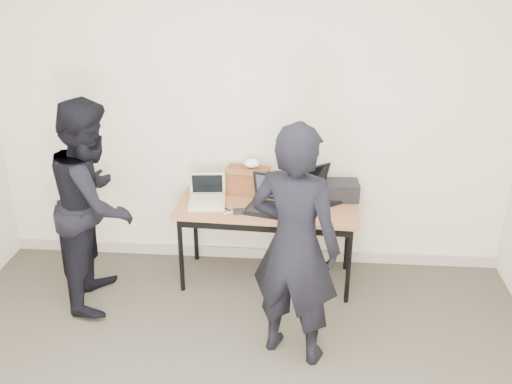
# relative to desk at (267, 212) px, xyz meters

# --- Properties ---
(room) EXTENTS (4.60, 4.60, 2.80)m
(room) POSITION_rel_desk_xyz_m (-0.17, -1.86, 0.69)
(room) COLOR #433D33
(room) RESTS_ON ground
(desk) EXTENTS (1.53, 0.72, 0.72)m
(desk) POSITION_rel_desk_xyz_m (0.00, 0.00, 0.00)
(desk) COLOR #935F38
(desk) RESTS_ON ground
(laptop_beige) EXTENTS (0.33, 0.32, 0.24)m
(laptop_beige) POSITION_rel_desk_xyz_m (-0.50, -0.00, 0.11)
(laptop_beige) COLOR #C1B99B
(laptop_beige) RESTS_ON desk
(laptop_center) EXTENTS (0.43, 0.42, 0.27)m
(laptop_center) POSITION_rel_desk_xyz_m (0.03, -0.05, 0.12)
(laptop_center) COLOR black
(laptop_center) RESTS_ON desk
(laptop_right) EXTENTS (0.51, 0.51, 0.27)m
(laptop_right) POSITION_rel_desk_xyz_m (0.42, 0.17, 0.12)
(laptop_right) COLOR black
(laptop_right) RESTS_ON desk
(leather_satchel) EXTENTS (0.38, 0.21, 0.25)m
(leather_satchel) POSITION_rel_desk_xyz_m (-0.18, 0.23, 0.19)
(leather_satchel) COLOR brown
(leather_satchel) RESTS_ON desk
(tissue) EXTENTS (0.14, 0.12, 0.08)m
(tissue) POSITION_rel_desk_xyz_m (-0.15, 0.23, 0.34)
(tissue) COLOR white
(tissue) RESTS_ON leather_satchel
(equipment_box) EXTENTS (0.27, 0.24, 0.15)m
(equipment_box) POSITION_rel_desk_xyz_m (0.63, 0.19, 0.14)
(equipment_box) COLOR black
(equipment_box) RESTS_ON desk
(power_brick) EXTENTS (0.10, 0.07, 0.03)m
(power_brick) POSITION_rel_desk_xyz_m (-0.22, -0.17, 0.08)
(power_brick) COLOR black
(power_brick) RESTS_ON desk
(cables) EXTENTS (1.15, 0.46, 0.01)m
(cables) POSITION_rel_desk_xyz_m (0.05, 0.00, 0.06)
(cables) COLOR black
(cables) RESTS_ON desk
(person_typist) EXTENTS (0.74, 0.61, 1.73)m
(person_typist) POSITION_rel_desk_xyz_m (0.24, -0.94, 0.20)
(person_typist) COLOR black
(person_typist) RESTS_ON ground
(person_observer) EXTENTS (0.73, 0.89, 1.69)m
(person_observer) POSITION_rel_desk_xyz_m (-1.34, -0.34, 0.18)
(person_observer) COLOR black
(person_observer) RESTS_ON ground
(baseboard) EXTENTS (4.50, 0.03, 0.10)m
(baseboard) POSITION_rel_desk_xyz_m (-0.17, 0.38, -0.61)
(baseboard) COLOR #A69D8A
(baseboard) RESTS_ON ground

